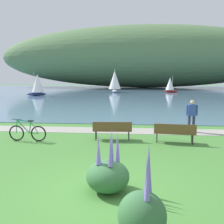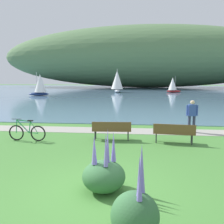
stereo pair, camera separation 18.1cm
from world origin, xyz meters
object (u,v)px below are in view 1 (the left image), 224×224
Objects in this scene: sailboat_nearest_to_shore at (115,81)px; park_bench_further_along at (175,132)px; sailboat_mid_bay at (37,85)px; park_bench_near_camera at (112,129)px; bicycle_leaning_near_bench at (27,133)px; sailboat_toward_hillside at (170,85)px; person_at_shoreline at (192,114)px.

park_bench_further_along is at bearing -81.54° from sailboat_nearest_to_shore.
park_bench_near_camera is at bearing -61.69° from sailboat_mid_bay.
bicycle_leaning_near_bench is at bearing -178.05° from park_bench_further_along.
park_bench_further_along is 37.20m from sailboat_nearest_to_shore.
sailboat_mid_bay is 1.17× the size of sailboat_toward_hillside.
park_bench_further_along is 0.40× the size of sailboat_nearest_to_shore.
park_bench_near_camera is at bearing 173.80° from park_bench_further_along.
park_bench_further_along is at bearing -6.20° from park_bench_near_camera.
sailboat_mid_bay is (-11.65, -9.85, -0.41)m from sailboat_nearest_to_shore.
bicycle_leaning_near_bench is 0.47× the size of sailboat_mid_bay.
sailboat_toward_hillside is at bearing 81.87° from park_bench_further_along.
bicycle_leaning_near_bench is 0.38× the size of sailboat_nearest_to_shore.
sailboat_mid_bay is at bearing -153.94° from sailboat_toward_hillside.
park_bench_near_camera is 30.24m from sailboat_mid_bay.
sailboat_toward_hillside is at bearing 26.06° from sailboat_mid_bay.
park_bench_further_along is 1.04× the size of bicycle_leaning_near_bench.
sailboat_nearest_to_shore is at bearing 40.21° from sailboat_mid_bay.
bicycle_leaning_near_bench is at bearing -162.13° from person_at_shoreline.
sailboat_mid_bay is (-17.12, 26.90, 1.30)m from park_bench_further_along.
park_bench_near_camera and park_bench_further_along have the same top height.
sailboat_mid_bay is (-10.48, 27.13, 1.42)m from bicycle_leaning_near_bench.
sailboat_mid_bay reaches higher than park_bench_further_along.
person_at_shoreline is at bearing -78.95° from sailboat_nearest_to_shore.
bicycle_leaning_near_bench is at bearing -107.53° from sailboat_toward_hillside.
sailboat_mid_bay reaches higher than bicycle_leaning_near_bench.
sailboat_mid_bay reaches higher than person_at_shoreline.
sailboat_nearest_to_shore is at bearing 94.20° from park_bench_near_camera.
sailboat_toward_hillside is at bearing 72.47° from bicycle_leaning_near_bench.
sailboat_nearest_to_shore is 10.97m from sailboat_toward_hillside.
sailboat_toward_hillside is (10.89, 1.17, -0.66)m from sailboat_nearest_to_shore.
sailboat_toward_hillside is at bearing 83.33° from person_at_shoreline.
park_bench_near_camera is 36.59m from sailboat_nearest_to_shore.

